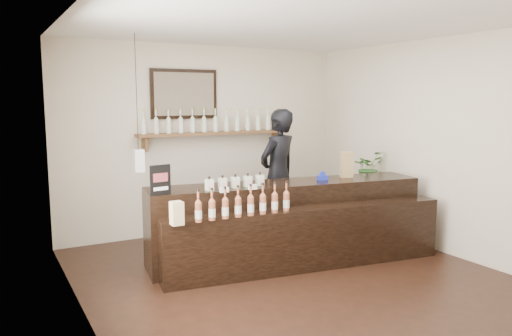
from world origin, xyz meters
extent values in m
plane|color=black|center=(0.00, 0.00, 0.00)|extent=(5.00, 5.00, 0.00)
plane|color=beige|center=(0.00, 2.50, 1.40)|extent=(4.50, 0.00, 4.50)
plane|color=beige|center=(0.00, -2.50, 1.40)|extent=(4.50, 0.00, 4.50)
plane|color=beige|center=(-2.25, 0.00, 1.40)|extent=(0.00, 5.00, 5.00)
plane|color=beige|center=(2.25, 0.00, 1.40)|extent=(0.00, 5.00, 5.00)
plane|color=white|center=(0.00, 0.00, 2.80)|extent=(5.00, 5.00, 0.00)
cube|color=brown|center=(0.10, 2.37, 1.50)|extent=(2.40, 0.25, 0.04)
cube|color=brown|center=(-0.98, 2.40, 1.38)|extent=(0.04, 0.20, 0.20)
cube|color=brown|center=(1.18, 2.40, 1.38)|extent=(0.04, 0.20, 0.20)
cube|color=black|center=(-0.35, 2.47, 2.08)|extent=(1.02, 0.04, 0.72)
cube|color=#413629|center=(-0.35, 2.44, 2.08)|extent=(0.92, 0.01, 0.62)
cube|color=white|center=(-1.30, 1.60, 1.25)|extent=(0.12, 0.12, 0.28)
cylinder|color=black|center=(-1.30, 1.60, 2.09)|extent=(0.01, 0.01, 1.41)
cylinder|color=silver|center=(-1.00, 2.37, 1.62)|extent=(0.07, 0.07, 0.20)
cone|color=silver|center=(-1.00, 2.37, 1.75)|extent=(0.07, 0.07, 0.05)
cylinder|color=silver|center=(-1.00, 2.37, 1.81)|extent=(0.02, 0.02, 0.07)
cylinder|color=gold|center=(-1.00, 2.37, 1.86)|extent=(0.03, 0.03, 0.02)
cylinder|color=white|center=(-1.00, 2.37, 1.60)|extent=(0.07, 0.07, 0.09)
cylinder|color=silver|center=(-0.82, 2.37, 1.62)|extent=(0.07, 0.07, 0.20)
cone|color=silver|center=(-0.82, 2.37, 1.75)|extent=(0.07, 0.07, 0.05)
cylinder|color=silver|center=(-0.82, 2.37, 1.81)|extent=(0.02, 0.02, 0.07)
cylinder|color=gold|center=(-0.82, 2.37, 1.86)|extent=(0.03, 0.03, 0.02)
cylinder|color=white|center=(-0.82, 2.37, 1.60)|extent=(0.07, 0.07, 0.09)
cylinder|color=silver|center=(-0.63, 2.37, 1.62)|extent=(0.07, 0.07, 0.20)
cone|color=silver|center=(-0.63, 2.37, 1.75)|extent=(0.07, 0.07, 0.05)
cylinder|color=silver|center=(-0.63, 2.37, 1.81)|extent=(0.02, 0.02, 0.07)
cylinder|color=gold|center=(-0.63, 2.37, 1.86)|extent=(0.03, 0.03, 0.02)
cylinder|color=white|center=(-0.63, 2.37, 1.60)|extent=(0.07, 0.07, 0.09)
cylinder|color=silver|center=(-0.45, 2.37, 1.62)|extent=(0.07, 0.07, 0.20)
cone|color=silver|center=(-0.45, 2.37, 1.75)|extent=(0.07, 0.07, 0.05)
cylinder|color=silver|center=(-0.45, 2.37, 1.81)|extent=(0.02, 0.02, 0.07)
cylinder|color=gold|center=(-0.45, 2.37, 1.86)|extent=(0.03, 0.03, 0.02)
cylinder|color=white|center=(-0.45, 2.37, 1.60)|extent=(0.07, 0.07, 0.09)
cylinder|color=silver|center=(-0.27, 2.37, 1.62)|extent=(0.07, 0.07, 0.20)
cone|color=silver|center=(-0.27, 2.37, 1.75)|extent=(0.07, 0.07, 0.05)
cylinder|color=silver|center=(-0.27, 2.37, 1.81)|extent=(0.02, 0.02, 0.07)
cylinder|color=gold|center=(-0.27, 2.37, 1.86)|extent=(0.03, 0.03, 0.02)
cylinder|color=white|center=(-0.27, 2.37, 1.60)|extent=(0.07, 0.07, 0.09)
cylinder|color=silver|center=(-0.08, 2.37, 1.62)|extent=(0.07, 0.07, 0.20)
cone|color=silver|center=(-0.08, 2.37, 1.75)|extent=(0.07, 0.07, 0.05)
cylinder|color=silver|center=(-0.08, 2.37, 1.81)|extent=(0.02, 0.02, 0.07)
cylinder|color=gold|center=(-0.08, 2.37, 1.86)|extent=(0.03, 0.03, 0.02)
cylinder|color=white|center=(-0.08, 2.37, 1.60)|extent=(0.07, 0.07, 0.09)
cylinder|color=silver|center=(0.10, 2.37, 1.62)|extent=(0.07, 0.07, 0.20)
cone|color=silver|center=(0.10, 2.37, 1.75)|extent=(0.07, 0.07, 0.05)
cylinder|color=silver|center=(0.10, 2.37, 1.81)|extent=(0.02, 0.02, 0.07)
cylinder|color=gold|center=(0.10, 2.37, 1.86)|extent=(0.03, 0.03, 0.02)
cylinder|color=white|center=(0.10, 2.37, 1.60)|extent=(0.07, 0.07, 0.09)
cylinder|color=silver|center=(0.28, 2.37, 1.62)|extent=(0.07, 0.07, 0.20)
cone|color=silver|center=(0.28, 2.37, 1.75)|extent=(0.07, 0.07, 0.05)
cylinder|color=silver|center=(0.28, 2.37, 1.81)|extent=(0.02, 0.02, 0.07)
cylinder|color=gold|center=(0.28, 2.37, 1.86)|extent=(0.03, 0.03, 0.02)
cylinder|color=white|center=(0.28, 2.37, 1.60)|extent=(0.07, 0.07, 0.09)
cylinder|color=silver|center=(0.47, 2.37, 1.62)|extent=(0.07, 0.07, 0.20)
cone|color=silver|center=(0.47, 2.37, 1.75)|extent=(0.07, 0.07, 0.05)
cylinder|color=silver|center=(0.47, 2.37, 1.81)|extent=(0.02, 0.02, 0.07)
cylinder|color=gold|center=(0.47, 2.37, 1.86)|extent=(0.03, 0.03, 0.02)
cylinder|color=white|center=(0.47, 2.37, 1.60)|extent=(0.07, 0.07, 0.09)
cylinder|color=silver|center=(0.65, 2.37, 1.62)|extent=(0.07, 0.07, 0.20)
cone|color=silver|center=(0.65, 2.37, 1.75)|extent=(0.07, 0.07, 0.05)
cylinder|color=silver|center=(0.65, 2.37, 1.81)|extent=(0.02, 0.02, 0.07)
cylinder|color=gold|center=(0.65, 2.37, 1.86)|extent=(0.03, 0.03, 0.02)
cylinder|color=white|center=(0.65, 2.37, 1.60)|extent=(0.07, 0.07, 0.09)
cylinder|color=silver|center=(0.83, 2.37, 1.62)|extent=(0.07, 0.07, 0.20)
cone|color=silver|center=(0.83, 2.37, 1.75)|extent=(0.07, 0.07, 0.05)
cylinder|color=silver|center=(0.83, 2.37, 1.81)|extent=(0.02, 0.02, 0.07)
cylinder|color=gold|center=(0.83, 2.37, 1.86)|extent=(0.03, 0.03, 0.02)
cylinder|color=white|center=(0.83, 2.37, 1.60)|extent=(0.07, 0.07, 0.09)
cylinder|color=silver|center=(1.02, 2.37, 1.62)|extent=(0.07, 0.07, 0.20)
cone|color=silver|center=(1.02, 2.37, 1.75)|extent=(0.07, 0.07, 0.05)
cylinder|color=silver|center=(1.02, 2.37, 1.81)|extent=(0.02, 0.02, 0.07)
cylinder|color=gold|center=(1.02, 2.37, 1.86)|extent=(0.03, 0.03, 0.02)
cylinder|color=white|center=(1.02, 2.37, 1.60)|extent=(0.07, 0.07, 0.09)
cylinder|color=silver|center=(1.20, 2.37, 1.62)|extent=(0.07, 0.07, 0.20)
cone|color=silver|center=(1.20, 2.37, 1.75)|extent=(0.07, 0.07, 0.05)
cylinder|color=silver|center=(1.20, 2.37, 1.81)|extent=(0.02, 0.02, 0.07)
cylinder|color=gold|center=(1.20, 2.37, 1.86)|extent=(0.03, 0.03, 0.02)
cylinder|color=white|center=(1.20, 2.37, 1.60)|extent=(0.07, 0.07, 0.09)
cube|color=black|center=(0.32, 0.70, 0.49)|extent=(3.55, 1.11, 0.98)
cube|color=black|center=(0.32, 0.24, 0.37)|extent=(3.51, 0.81, 0.74)
cube|color=white|center=(-0.66, 0.47, 1.01)|extent=(0.10, 0.04, 0.05)
cube|color=white|center=(-0.30, 0.47, 1.01)|extent=(0.10, 0.04, 0.05)
cube|color=tan|center=(-1.31, 0.24, 0.80)|extent=(0.12, 0.12, 0.12)
cube|color=tan|center=(-1.31, 0.24, 0.92)|extent=(0.12, 0.12, 0.12)
cube|color=silver|center=(-0.76, 0.65, 1.05)|extent=(0.08, 0.08, 0.13)
cube|color=beige|center=(-0.76, 0.60, 1.05)|extent=(0.07, 0.00, 0.06)
cylinder|color=black|center=(-0.76, 0.65, 1.13)|extent=(0.02, 0.02, 0.03)
cube|color=silver|center=(-0.60, 0.65, 1.05)|extent=(0.08, 0.08, 0.13)
cube|color=beige|center=(-0.60, 0.60, 1.05)|extent=(0.07, 0.00, 0.06)
cylinder|color=black|center=(-0.60, 0.65, 1.13)|extent=(0.02, 0.02, 0.03)
cube|color=silver|center=(-0.44, 0.65, 1.05)|extent=(0.08, 0.08, 0.13)
cube|color=beige|center=(-0.44, 0.60, 1.05)|extent=(0.07, 0.00, 0.06)
cylinder|color=black|center=(-0.44, 0.65, 1.13)|extent=(0.02, 0.02, 0.03)
cube|color=silver|center=(-0.27, 0.65, 1.05)|extent=(0.08, 0.08, 0.13)
cube|color=beige|center=(-0.27, 0.60, 1.05)|extent=(0.07, 0.00, 0.06)
cylinder|color=black|center=(-0.27, 0.65, 1.13)|extent=(0.02, 0.02, 0.03)
cube|color=silver|center=(-0.11, 0.65, 1.05)|extent=(0.08, 0.08, 0.13)
cube|color=beige|center=(-0.11, 0.60, 1.05)|extent=(0.07, 0.00, 0.06)
cylinder|color=black|center=(-0.11, 0.65, 1.13)|extent=(0.02, 0.02, 0.03)
cylinder|color=#9F5436|center=(-1.07, 0.24, 0.84)|extent=(0.07, 0.07, 0.20)
cone|color=#9F5436|center=(-1.07, 0.24, 0.97)|extent=(0.07, 0.07, 0.05)
cylinder|color=#9F5436|center=(-1.07, 0.24, 1.03)|extent=(0.02, 0.02, 0.07)
cylinder|color=black|center=(-1.07, 0.24, 1.08)|extent=(0.03, 0.03, 0.02)
cylinder|color=white|center=(-1.07, 0.24, 0.82)|extent=(0.07, 0.07, 0.09)
cylinder|color=#9F5436|center=(-0.92, 0.24, 0.84)|extent=(0.07, 0.07, 0.20)
cone|color=#9F5436|center=(-0.92, 0.24, 0.97)|extent=(0.07, 0.07, 0.05)
cylinder|color=#9F5436|center=(-0.92, 0.24, 1.03)|extent=(0.02, 0.02, 0.07)
cylinder|color=black|center=(-0.92, 0.24, 1.08)|extent=(0.03, 0.03, 0.02)
cylinder|color=white|center=(-0.92, 0.24, 0.82)|extent=(0.07, 0.07, 0.09)
cylinder|color=#9F5436|center=(-0.76, 0.24, 0.84)|extent=(0.07, 0.07, 0.20)
cone|color=#9F5436|center=(-0.76, 0.24, 0.97)|extent=(0.07, 0.07, 0.05)
cylinder|color=#9F5436|center=(-0.76, 0.24, 1.03)|extent=(0.02, 0.02, 0.07)
cylinder|color=black|center=(-0.76, 0.24, 1.08)|extent=(0.03, 0.03, 0.02)
cylinder|color=white|center=(-0.76, 0.24, 0.82)|extent=(0.07, 0.07, 0.09)
cylinder|color=#9F5436|center=(-0.61, 0.24, 0.84)|extent=(0.07, 0.07, 0.20)
cone|color=#9F5436|center=(-0.61, 0.24, 0.97)|extent=(0.07, 0.07, 0.05)
cylinder|color=#9F5436|center=(-0.61, 0.24, 1.03)|extent=(0.02, 0.02, 0.07)
cylinder|color=black|center=(-0.61, 0.24, 1.08)|extent=(0.03, 0.03, 0.02)
cylinder|color=white|center=(-0.61, 0.24, 0.82)|extent=(0.07, 0.07, 0.09)
cylinder|color=#9F5436|center=(-0.46, 0.24, 0.84)|extent=(0.07, 0.07, 0.20)
cone|color=#9F5436|center=(-0.46, 0.24, 0.97)|extent=(0.07, 0.07, 0.05)
cylinder|color=#9F5436|center=(-0.46, 0.24, 1.03)|extent=(0.02, 0.02, 0.07)
cylinder|color=black|center=(-0.46, 0.24, 1.08)|extent=(0.03, 0.03, 0.02)
cylinder|color=white|center=(-0.46, 0.24, 0.82)|extent=(0.07, 0.07, 0.09)
cylinder|color=#9F5436|center=(-0.30, 0.24, 0.84)|extent=(0.07, 0.07, 0.20)
cone|color=#9F5436|center=(-0.30, 0.24, 0.97)|extent=(0.07, 0.07, 0.05)
cylinder|color=#9F5436|center=(-0.30, 0.24, 1.03)|extent=(0.02, 0.02, 0.07)
cylinder|color=black|center=(-0.30, 0.24, 1.08)|extent=(0.03, 0.03, 0.02)
cylinder|color=white|center=(-0.30, 0.24, 0.82)|extent=(0.07, 0.07, 0.09)
cylinder|color=#9F5436|center=(-0.15, 0.24, 0.84)|extent=(0.07, 0.07, 0.20)
cone|color=#9F5436|center=(-0.15, 0.24, 0.97)|extent=(0.07, 0.07, 0.05)
cylinder|color=#9F5436|center=(-0.15, 0.24, 1.03)|extent=(0.02, 0.02, 0.07)
cylinder|color=black|center=(-0.15, 0.24, 1.08)|extent=(0.03, 0.03, 0.02)
cylinder|color=white|center=(-0.15, 0.24, 0.82)|extent=(0.07, 0.07, 0.09)
cylinder|color=#9F5436|center=(0.01, 0.24, 0.84)|extent=(0.07, 0.07, 0.20)
cone|color=#9F5436|center=(0.01, 0.24, 0.97)|extent=(0.07, 0.07, 0.05)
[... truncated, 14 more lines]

